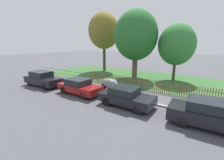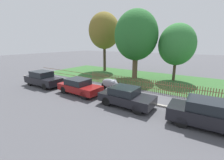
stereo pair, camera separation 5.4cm
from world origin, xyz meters
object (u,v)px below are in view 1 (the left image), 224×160
object	(u,v)px
parked_car_black_saloon	(79,86)
parked_car_navy_estate	(126,96)
parked_car_red_compact	(211,114)
tree_mid_park	(177,45)
tree_behind_motorcycle	(136,36)
parked_car_silver_hatchback	(43,79)
covered_motorcycle	(110,83)
tree_nearest_kerb	(104,31)

from	to	relation	value
parked_car_black_saloon	parked_car_navy_estate	distance (m)	4.66
parked_car_red_compact	tree_mid_park	size ratio (longest dim) A/B	0.66
parked_car_black_saloon	parked_car_navy_estate	bearing A→B (deg)	1.69
tree_behind_motorcycle	tree_mid_park	bearing A→B (deg)	16.20
tree_mid_park	parked_car_black_saloon	bearing A→B (deg)	-121.08
parked_car_silver_hatchback	tree_behind_motorcycle	size ratio (longest dim) A/B	0.52
tree_behind_motorcycle	tree_mid_park	xyz separation A→B (m)	(4.53, 1.32, -1.06)
covered_motorcycle	tree_nearest_kerb	bearing A→B (deg)	132.06
parked_car_black_saloon	tree_behind_motorcycle	bearing A→B (deg)	82.88
parked_car_black_saloon	tree_behind_motorcycle	xyz separation A→B (m)	(1.40, 8.53, 4.58)
parked_car_black_saloon	tree_behind_motorcycle	distance (m)	9.78
parked_car_black_saloon	tree_nearest_kerb	bearing A→B (deg)	117.01
parked_car_black_saloon	covered_motorcycle	xyz separation A→B (m)	(1.73, 2.34, -0.02)
tree_nearest_kerb	parked_car_red_compact	bearing A→B (deg)	-36.48
parked_car_navy_estate	tree_behind_motorcycle	size ratio (longest dim) A/B	0.47
parked_car_navy_estate	tree_mid_park	xyz separation A→B (m)	(1.27, 9.89, 3.52)
parked_car_navy_estate	tree_behind_motorcycle	xyz separation A→B (m)	(-3.26, 8.57, 4.58)
tree_nearest_kerb	tree_mid_park	size ratio (longest dim) A/B	1.36
parked_car_silver_hatchback	tree_nearest_kerb	distance (m)	12.19
parked_car_red_compact	tree_mid_park	xyz separation A→B (m)	(-3.81, 10.01, 3.47)
parked_car_red_compact	tree_mid_park	bearing A→B (deg)	109.25
parked_car_navy_estate	parked_car_red_compact	world-z (taller)	parked_car_red_compact
covered_motorcycle	parked_car_navy_estate	bearing A→B (deg)	-35.62
parked_car_navy_estate	tree_nearest_kerb	bearing A→B (deg)	133.21
parked_car_silver_hatchback	parked_car_red_compact	xyz separation A→B (m)	(14.80, 0.05, -0.03)
parked_car_red_compact	covered_motorcycle	bearing A→B (deg)	161.09
parked_car_black_saloon	covered_motorcycle	distance (m)	2.91
parked_car_silver_hatchback	parked_car_red_compact	world-z (taller)	parked_car_silver_hatchback
covered_motorcycle	parked_car_black_saloon	bearing A→B (deg)	-122.96
covered_motorcycle	tree_behind_motorcycle	xyz separation A→B (m)	(-0.33, 6.19, 4.60)
parked_car_navy_estate	covered_motorcycle	distance (m)	3.78
parked_car_navy_estate	tree_behind_motorcycle	world-z (taller)	tree_behind_motorcycle
parked_car_navy_estate	covered_motorcycle	bearing A→B (deg)	142.32
covered_motorcycle	tree_mid_park	bearing A→B (deg)	64.19
parked_car_black_saloon	parked_car_navy_estate	world-z (taller)	parked_car_navy_estate
parked_car_navy_estate	tree_behind_motorcycle	distance (m)	10.25
parked_car_black_saloon	tree_mid_park	world-z (taller)	tree_mid_park
parked_car_navy_estate	parked_car_silver_hatchback	bearing A→B (deg)	-177.61
tree_nearest_kerb	tree_mid_park	xyz separation A→B (m)	(10.88, -0.85, -2.00)
parked_car_navy_estate	covered_motorcycle	size ratio (longest dim) A/B	1.91
parked_car_silver_hatchback	parked_car_black_saloon	bearing A→B (deg)	2.62
tree_mid_park	parked_car_navy_estate	bearing A→B (deg)	-97.33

